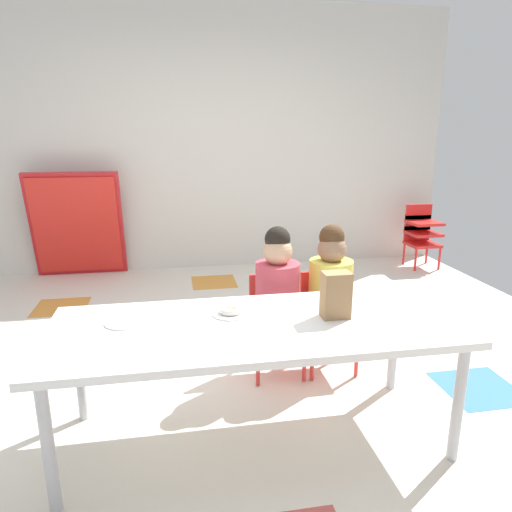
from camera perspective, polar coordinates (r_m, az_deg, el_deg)
ground_plane at (r=2.97m, az=-2.13°, el=-14.23°), size 5.28×4.88×0.02m
back_wall at (r=5.03m, az=-6.29°, el=14.12°), size 5.28×0.10×2.74m
craft_table at (r=2.14m, az=-0.01°, el=-9.53°), size 1.87×0.74×0.60m
seated_child_near_camera at (r=2.73m, az=2.63°, el=-3.98°), size 0.34×0.34×0.92m
seated_child_middle_seat at (r=2.82m, az=9.16°, el=-3.55°), size 0.35×0.35×0.92m
kid_chair_red_stack at (r=5.38m, az=19.85°, el=2.89°), size 0.32×0.30×0.68m
folded_activity_table at (r=5.00m, az=-21.32°, el=3.56°), size 0.90×0.29×1.09m
paper_bag_brown at (r=2.18m, az=9.87°, el=-4.78°), size 0.13×0.09×0.22m
paper_plate_near_edge at (r=2.22m, az=-3.14°, el=-7.12°), size 0.18×0.18×0.01m
paper_plate_center_table at (r=2.20m, az=-15.95°, el=-7.90°), size 0.18×0.18×0.01m
donut_powdered_on_plate at (r=2.21m, az=-3.14°, el=-6.67°), size 0.11×0.11×0.03m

